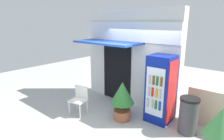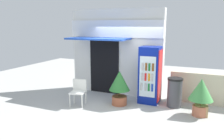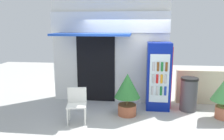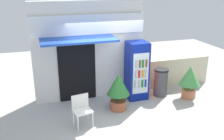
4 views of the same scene
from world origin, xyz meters
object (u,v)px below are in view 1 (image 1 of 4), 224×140
object	(u,v)px
potted_plant_curbside	(221,126)
trash_bin	(188,115)
plastic_chair	(80,98)
drink_cooler	(160,89)
potted_plant_near_shop	(122,97)

from	to	relation	value
potted_plant_curbside	trash_bin	distance (m)	0.93
plastic_chair	trash_bin	bearing A→B (deg)	20.31
drink_cooler	potted_plant_curbside	xyz separation A→B (m)	(1.61, -0.55, -0.25)
drink_cooler	trash_bin	world-z (taller)	drink_cooler
trash_bin	drink_cooler	bearing A→B (deg)	174.07
potted_plant_near_shop	potted_plant_curbside	bearing A→B (deg)	1.38
plastic_chair	potted_plant_near_shop	world-z (taller)	potted_plant_near_shop
potted_plant_near_shop	trash_bin	bearing A→B (deg)	17.39
drink_cooler	potted_plant_near_shop	bearing A→B (deg)	-144.06
potted_plant_curbside	trash_bin	xyz separation A→B (m)	(-0.78, 0.46, -0.22)
drink_cooler	trash_bin	bearing A→B (deg)	-5.93
drink_cooler	potted_plant_curbside	world-z (taller)	drink_cooler
drink_cooler	plastic_chair	size ratio (longest dim) A/B	2.24
drink_cooler	trash_bin	size ratio (longest dim) A/B	2.01
drink_cooler	potted_plant_curbside	distance (m)	1.72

